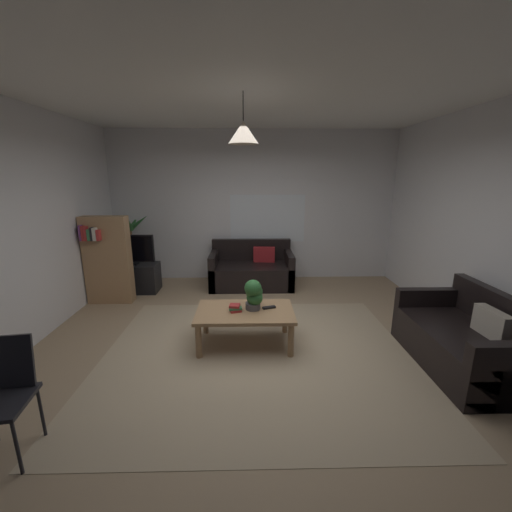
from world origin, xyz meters
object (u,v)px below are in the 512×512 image
coffee_table (245,315)px  pendant_lamp (243,133)px  book_on_table_0 (236,310)px  remote_on_table_1 (269,307)px  book_on_table_1 (235,308)px  potted_plant_on_table (254,294)px  potted_palm_corner (133,254)px  couch_right_side (465,343)px  folding_chair (2,391)px  book_on_table_2 (235,306)px  tv (129,249)px  remote_on_table_0 (252,306)px  couch_under_window (252,271)px  bookshelf_corner (107,259)px  tv_stand (133,278)px

coffee_table → pendant_lamp: size_ratio=2.27×
book_on_table_0 → remote_on_table_1: bearing=12.1°
book_on_table_1 → pendant_lamp: size_ratio=0.29×
potted_plant_on_table → potted_palm_corner: bearing=133.7°
remote_on_table_1 → potted_palm_corner: bearing=-151.7°
couch_right_side → folding_chair: size_ratio=1.67×
remote_on_table_1 → book_on_table_2: bearing=-98.0°
potted_palm_corner → tv: bearing=-74.4°
book_on_table_1 → remote_on_table_0: size_ratio=0.94×
couch_right_side → folding_chair: folding_chair is taller
couch_under_window → tv: (-2.11, -0.29, 0.49)m
remote_on_table_0 → remote_on_table_1: (0.20, -0.03, 0.00)m
book_on_table_1 → potted_palm_corner: size_ratio=0.11×
coffee_table → book_on_table_0: 0.14m
potted_plant_on_table → book_on_table_0: bearing=-162.7°
couch_under_window → remote_on_table_0: (-0.01, -2.07, 0.18)m
tv → potted_palm_corner: 0.60m
tv → pendant_lamp: size_ratio=1.65×
couch_right_side → pendant_lamp: 3.24m
coffee_table → bookshelf_corner: size_ratio=0.83×
book_on_table_0 → coffee_table: bearing=16.8°
coffee_table → bookshelf_corner: 2.63m
tv_stand → potted_palm_corner: potted_palm_corner is taller
coffee_table → pendant_lamp: (-0.00, 0.00, 2.06)m
potted_palm_corner → bookshelf_corner: bookshelf_corner is taller
remote_on_table_1 → pendant_lamp: (-0.29, -0.05, 1.99)m
book_on_table_2 → bookshelf_corner: size_ratio=0.09×
couch_right_side → remote_on_table_1: size_ratio=9.07×
remote_on_table_1 → tv_stand: (-2.30, 1.84, -0.20)m
book_on_table_0 → book_on_table_2: 0.06m
tv → potted_palm_corner: (-0.15, 0.54, -0.22)m
remote_on_table_0 → pendant_lamp: bearing=-171.6°
couch_under_window → book_on_table_2: (-0.22, -2.18, 0.24)m
potted_palm_corner → coffee_table: bearing=-48.0°
tv → pendant_lamp: 3.21m
book_on_table_0 → bookshelf_corner: bookshelf_corner is taller
potted_plant_on_table → remote_on_table_0: bearing=109.6°
book_on_table_0 → potted_palm_corner: 3.19m
potted_palm_corner → remote_on_table_0: bearing=-45.8°
couch_under_window → coffee_table: 2.16m
book_on_table_1 → bookshelf_corner: bookshelf_corner is taller
book_on_table_1 → coffee_table: bearing=16.8°
remote_on_table_1 → tv_stand: bearing=-146.5°
couch_right_side → remote_on_table_1: couch_right_side is taller
couch_right_side → tv: bearing=-118.6°
book_on_table_2 → tv_stand: (-1.89, 1.91, -0.26)m
book_on_table_0 → tv_stand: (-1.90, 1.92, -0.21)m
tv → book_on_table_1: bearing=-45.0°
coffee_table → tv_stand: size_ratio=1.29×
couch_under_window → book_on_table_1: size_ratio=10.00×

